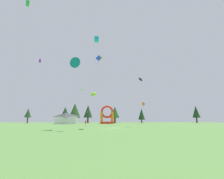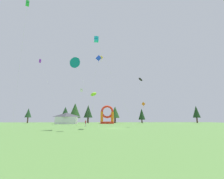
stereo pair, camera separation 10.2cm
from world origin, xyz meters
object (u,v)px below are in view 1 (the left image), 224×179
at_px(kite_yellow_diamond, 101,59).
at_px(kite_green_box, 27,4).
at_px(kite_black_parafoil, 141,79).
at_px(kite_cyan_box, 97,39).
at_px(kite_lime_parafoil, 94,94).
at_px(kite_blue_diamond, 98,59).
at_px(kite_purple_box, 40,61).
at_px(kite_teal_delta, 77,64).
at_px(kite_white_box, 81,90).
at_px(inflatable_yellow_castle, 107,117).
at_px(festival_tent, 66,118).
at_px(person_far_side, 86,123).
at_px(kite_orange_diamond, 143,104).

bearing_deg(kite_yellow_diamond, kite_green_box, -115.23).
distance_m(kite_black_parafoil, kite_cyan_box, 16.02).
height_order(kite_lime_parafoil, kite_cyan_box, kite_cyan_box).
distance_m(kite_blue_diamond, kite_cyan_box, 10.30).
relative_size(kite_purple_box, kite_teal_delta, 1.62).
distance_m(kite_white_box, inflatable_yellow_castle, 17.21).
distance_m(kite_cyan_box, festival_tent, 41.30).
xyz_separation_m(kite_blue_diamond, person_far_side, (-3.15, 3.78, -16.09)).
bearing_deg(kite_green_box, person_far_side, 63.01).
bearing_deg(kite_teal_delta, kite_black_parafoil, 28.80).
bearing_deg(kite_cyan_box, kite_purple_box, 128.12).
xyz_separation_m(kite_lime_parafoil, kite_cyan_box, (0.58, -4.02, 10.01)).
bearing_deg(kite_blue_diamond, kite_black_parafoil, 1.57).
xyz_separation_m(kite_yellow_diamond, person_far_side, (-3.75, -9.34, -21.13)).
height_order(kite_yellow_diamond, person_far_side, kite_yellow_diamond).
relative_size(kite_black_parafoil, person_far_side, 7.39).
distance_m(kite_black_parafoil, kite_orange_diamond, 19.30).
distance_m(kite_lime_parafoil, kite_teal_delta, 6.95).
distance_m(kite_cyan_box, person_far_side, 21.51).
bearing_deg(kite_cyan_box, kite_green_box, -164.79).
xyz_separation_m(kite_lime_parafoil, kite_green_box, (-11.29, -7.25, 14.52)).
relative_size(kite_teal_delta, kite_yellow_diamond, 0.61).
bearing_deg(kite_teal_delta, kite_cyan_box, -32.12).
relative_size(kite_orange_diamond, person_far_side, 4.59).
height_order(kite_cyan_box, inflatable_yellow_castle, kite_cyan_box).
relative_size(kite_purple_box, person_far_side, 13.50).
distance_m(kite_purple_box, kite_blue_diamond, 26.91).
distance_m(kite_purple_box, kite_yellow_diamond, 21.74).
distance_m(kite_lime_parafoil, kite_orange_diamond, 29.62).
height_order(kite_black_parafoil, inflatable_yellow_castle, kite_black_parafoil).
distance_m(kite_lime_parafoil, person_far_side, 11.95).
xyz_separation_m(kite_blue_diamond, kite_orange_diamond, (15.85, 18.31, -9.96)).
xyz_separation_m(kite_black_parafoil, kite_lime_parafoil, (-11.44, -6.57, -4.89)).
relative_size(kite_black_parafoil, kite_orange_diamond, 1.61).
bearing_deg(kite_lime_parafoil, kite_blue_diamond, 83.83).
height_order(kite_black_parafoil, kite_green_box, kite_green_box).
bearing_deg(kite_lime_parafoil, person_far_side, 103.83).
distance_m(kite_blue_diamond, kite_teal_delta, 9.78).
bearing_deg(kite_orange_diamond, kite_purple_box, -176.77).
xyz_separation_m(kite_white_box, kite_yellow_diamond, (6.82, -3.45, 10.32)).
bearing_deg(kite_orange_diamond, festival_tent, 164.94).
height_order(kite_cyan_box, festival_tent, kite_cyan_box).
bearing_deg(festival_tent, kite_blue_diamond, -63.59).
bearing_deg(kite_blue_diamond, kite_lime_parafoil, -96.17).
height_order(kite_black_parafoil, kite_blue_diamond, kite_blue_diamond).
relative_size(kite_lime_parafoil, kite_yellow_diamond, 0.33).
bearing_deg(kite_teal_delta, kite_purple_box, 125.07).
xyz_separation_m(kite_lime_parafoil, kite_teal_delta, (-3.35, -1.56, 5.89)).
bearing_deg(kite_teal_delta, kite_blue_diamond, 62.81).
distance_m(person_far_side, inflatable_yellow_castle, 25.07).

